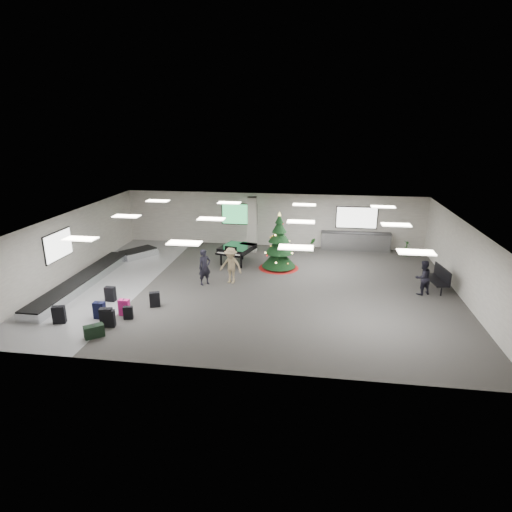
# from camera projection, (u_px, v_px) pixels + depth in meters

# --- Properties ---
(ground) EXTENTS (18.00, 18.00, 0.00)m
(ground) POSITION_uv_depth(u_px,v_px,m) (255.00, 287.00, 19.78)
(ground) COLOR #3A3734
(ground) RESTS_ON ground
(room_envelope) EXTENTS (18.02, 14.02, 3.21)m
(room_envelope) POSITION_uv_depth(u_px,v_px,m) (249.00, 234.00, 19.76)
(room_envelope) COLOR #ABA49C
(room_envelope) RESTS_ON ground
(baggage_carousel) EXTENTS (2.28, 9.71, 0.43)m
(baggage_carousel) POSITION_uv_depth(u_px,v_px,m) (95.00, 275.00, 20.70)
(baggage_carousel) COLOR silver
(baggage_carousel) RESTS_ON ground
(service_counter) EXTENTS (4.05, 0.65, 1.08)m
(service_counter) POSITION_uv_depth(u_px,v_px,m) (355.00, 241.00, 25.21)
(service_counter) COLOR silver
(service_counter) RESTS_ON ground
(suitcase_0) EXTENTS (0.45, 0.29, 0.67)m
(suitcase_0) POSITION_uv_depth(u_px,v_px,m) (109.00, 318.00, 15.85)
(suitcase_0) COLOR black
(suitcase_0) RESTS_ON ground
(suitcase_1) EXTENTS (0.50, 0.33, 0.73)m
(suitcase_1) POSITION_uv_depth(u_px,v_px,m) (106.00, 317.00, 15.87)
(suitcase_1) COLOR black
(suitcase_1) RESTS_ON ground
(pink_suitcase) EXTENTS (0.42, 0.24, 0.67)m
(pink_suitcase) POSITION_uv_depth(u_px,v_px,m) (124.00, 307.00, 16.80)
(pink_suitcase) COLOR #D31B74
(pink_suitcase) RESTS_ON ground
(suitcase_3) EXTENTS (0.48, 0.37, 0.65)m
(suitcase_3) POSITION_uv_depth(u_px,v_px,m) (155.00, 299.00, 17.56)
(suitcase_3) COLOR black
(suitcase_3) RESTS_ON ground
(navy_suitcase) EXTENTS (0.44, 0.26, 0.69)m
(navy_suitcase) POSITION_uv_depth(u_px,v_px,m) (99.00, 310.00, 16.51)
(navy_suitcase) COLOR black
(navy_suitcase) RESTS_ON ground
(suitcase_5) EXTENTS (0.51, 0.37, 0.70)m
(suitcase_5) POSITION_uv_depth(u_px,v_px,m) (59.00, 315.00, 16.11)
(suitcase_5) COLOR black
(suitcase_5) RESTS_ON ground
(green_duffel) EXTENTS (0.73, 0.68, 0.47)m
(green_duffel) POSITION_uv_depth(u_px,v_px,m) (94.00, 331.00, 15.10)
(green_duffel) COLOR black
(green_duffel) RESTS_ON ground
(suitcase_7) EXTENTS (0.39, 0.26, 0.53)m
(suitcase_7) POSITION_uv_depth(u_px,v_px,m) (128.00, 313.00, 16.48)
(suitcase_7) COLOR black
(suitcase_7) RESTS_ON ground
(suitcase_8) EXTENTS (0.44, 0.26, 0.66)m
(suitcase_8) POSITION_uv_depth(u_px,v_px,m) (110.00, 294.00, 18.10)
(suitcase_8) COLOR black
(suitcase_8) RESTS_ON ground
(christmas_tree) EXTENTS (2.09, 2.09, 2.98)m
(christmas_tree) POSITION_uv_depth(u_px,v_px,m) (279.00, 249.00, 21.98)
(christmas_tree) COLOR maroon
(christmas_tree) RESTS_ON ground
(grand_piano) EXTENTS (1.95, 2.27, 1.11)m
(grand_piano) POSITION_uv_depth(u_px,v_px,m) (236.00, 249.00, 22.79)
(grand_piano) COLOR black
(grand_piano) RESTS_ON ground
(bench) EXTENTS (0.81, 1.77, 1.08)m
(bench) POSITION_uv_depth(u_px,v_px,m) (439.00, 277.00, 19.19)
(bench) COLOR black
(bench) RESTS_ON ground
(traveler_a) EXTENTS (0.73, 0.72, 1.70)m
(traveler_a) POSITION_uv_depth(u_px,v_px,m) (205.00, 267.00, 19.81)
(traveler_a) COLOR black
(traveler_a) RESTS_ON ground
(traveler_b) EXTENTS (1.24, 0.90, 1.72)m
(traveler_b) POSITION_uv_depth(u_px,v_px,m) (231.00, 265.00, 20.01)
(traveler_b) COLOR #937E5B
(traveler_b) RESTS_ON ground
(traveler_bench) EXTENTS (0.95, 0.88, 1.56)m
(traveler_bench) POSITION_uv_depth(u_px,v_px,m) (423.00, 278.00, 18.69)
(traveler_bench) COLOR black
(traveler_bench) RESTS_ON ground
(potted_plant_left) EXTENTS (0.54, 0.48, 0.82)m
(potted_plant_left) POSITION_uv_depth(u_px,v_px,m) (311.00, 245.00, 24.98)
(potted_plant_left) COLOR #14401A
(potted_plant_left) RESTS_ON ground
(potted_plant_right) EXTENTS (0.56, 0.56, 0.86)m
(potted_plant_right) POSITION_uv_depth(u_px,v_px,m) (407.00, 248.00, 24.24)
(potted_plant_right) COLOR #14401A
(potted_plant_right) RESTS_ON ground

